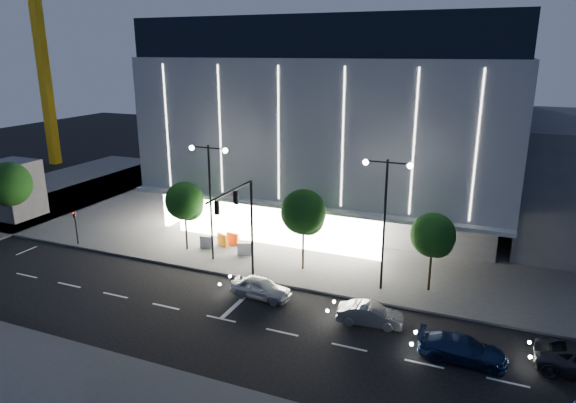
{
  "coord_description": "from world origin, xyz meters",
  "views": [
    {
      "loc": [
        16.4,
        -25.42,
        15.53
      ],
      "look_at": [
        2.61,
        7.49,
        5.0
      ],
      "focal_mm": 32.0,
      "sensor_mm": 36.0,
      "label": 1
    }
  ],
  "objects_px": {
    "car_lead": "(261,288)",
    "street_lamp_east": "(385,206)",
    "street_lamp_west": "(210,186)",
    "tree_mid": "(304,214)",
    "car_third": "(462,349)",
    "tree_right": "(433,237)",
    "barrier_a": "(223,240)",
    "car_second": "(370,315)",
    "barrier_b": "(207,242)",
    "tree_left": "(185,203)",
    "traffic_mast": "(242,215)",
    "ped_signal_far": "(76,224)",
    "tower_crane": "(42,11)",
    "barrier_c": "(232,239)",
    "barrier_d": "(244,249)"
  },
  "relations": [
    {
      "from": "traffic_mast",
      "to": "tower_crane",
      "type": "relative_size",
      "value": 0.22
    },
    {
      "from": "tree_mid",
      "to": "barrier_c",
      "type": "bearing_deg",
      "value": 162.31
    },
    {
      "from": "street_lamp_west",
      "to": "barrier_d",
      "type": "xyz_separation_m",
      "value": [
        1.81,
        1.71,
        -5.31
      ]
    },
    {
      "from": "street_lamp_east",
      "to": "tower_crane",
      "type": "height_order",
      "value": "tower_crane"
    },
    {
      "from": "ped_signal_far",
      "to": "car_second",
      "type": "distance_m",
      "value": 25.64
    },
    {
      "from": "ped_signal_far",
      "to": "car_third",
      "type": "distance_m",
      "value": 31.14
    },
    {
      "from": "tree_mid",
      "to": "car_second",
      "type": "xyz_separation_m",
      "value": [
        6.39,
        -5.69,
        -3.7
      ]
    },
    {
      "from": "car_lead",
      "to": "barrier_b",
      "type": "xyz_separation_m",
      "value": [
        -7.68,
        5.92,
        -0.04
      ]
    },
    {
      "from": "street_lamp_west",
      "to": "ped_signal_far",
      "type": "xyz_separation_m",
      "value": [
        -12.0,
        -1.5,
        -4.07
      ]
    },
    {
      "from": "street_lamp_west",
      "to": "car_third",
      "type": "height_order",
      "value": "street_lamp_west"
    },
    {
      "from": "tree_mid",
      "to": "car_third",
      "type": "bearing_deg",
      "value": -32.32
    },
    {
      "from": "traffic_mast",
      "to": "tree_mid",
      "type": "distance_m",
      "value": 4.82
    },
    {
      "from": "car_second",
      "to": "car_third",
      "type": "xyz_separation_m",
      "value": [
        5.32,
        -1.72,
        0.02
      ]
    },
    {
      "from": "street_lamp_west",
      "to": "tower_crane",
      "type": "distance_m",
      "value": 46.19
    },
    {
      "from": "car_lead",
      "to": "street_lamp_east",
      "type": "bearing_deg",
      "value": -56.79
    },
    {
      "from": "street_lamp_west",
      "to": "car_lead",
      "type": "distance_m",
      "value": 8.96
    },
    {
      "from": "tree_right",
      "to": "car_third",
      "type": "height_order",
      "value": "tree_right"
    },
    {
      "from": "tree_left",
      "to": "barrier_c",
      "type": "relative_size",
      "value": 5.2
    },
    {
      "from": "barrier_c",
      "to": "barrier_d",
      "type": "relative_size",
      "value": 1.0
    },
    {
      "from": "traffic_mast",
      "to": "car_third",
      "type": "relative_size",
      "value": 1.57
    },
    {
      "from": "tree_mid",
      "to": "car_third",
      "type": "height_order",
      "value": "tree_mid"
    },
    {
      "from": "barrier_a",
      "to": "street_lamp_west",
      "type": "bearing_deg",
      "value": -53.04
    },
    {
      "from": "street_lamp_west",
      "to": "street_lamp_east",
      "type": "distance_m",
      "value": 13.0
    },
    {
      "from": "tree_mid",
      "to": "barrier_c",
      "type": "relative_size",
      "value": 5.59
    },
    {
      "from": "car_second",
      "to": "tree_mid",
      "type": "bearing_deg",
      "value": 41.7
    },
    {
      "from": "traffic_mast",
      "to": "street_lamp_east",
      "type": "bearing_deg",
      "value": 16.48
    },
    {
      "from": "tree_right",
      "to": "street_lamp_east",
      "type": "bearing_deg",
      "value": -161.37
    },
    {
      "from": "traffic_mast",
      "to": "street_lamp_west",
      "type": "bearing_deg",
      "value": 146.35
    },
    {
      "from": "tree_left",
      "to": "car_lead",
      "type": "xyz_separation_m",
      "value": [
        8.97,
        -5.08,
        -3.34
      ]
    },
    {
      "from": "street_lamp_west",
      "to": "car_lead",
      "type": "xyz_separation_m",
      "value": [
        6.0,
        -4.06,
        -5.26
      ]
    },
    {
      "from": "street_lamp_west",
      "to": "barrier_b",
      "type": "height_order",
      "value": "street_lamp_west"
    },
    {
      "from": "traffic_mast",
      "to": "car_second",
      "type": "relative_size",
      "value": 1.85
    },
    {
      "from": "ped_signal_far",
      "to": "tree_right",
      "type": "height_order",
      "value": "tree_right"
    },
    {
      "from": "tree_mid",
      "to": "tree_left",
      "type": "bearing_deg",
      "value": -180.0
    },
    {
      "from": "street_lamp_west",
      "to": "barrier_c",
      "type": "bearing_deg",
      "value": 91.74
    },
    {
      "from": "traffic_mast",
      "to": "car_third",
      "type": "distance_m",
      "value": 15.82
    },
    {
      "from": "tree_right",
      "to": "barrier_a",
      "type": "bearing_deg",
      "value": 174.05
    },
    {
      "from": "tree_right",
      "to": "barrier_b",
      "type": "height_order",
      "value": "tree_right"
    },
    {
      "from": "street_lamp_east",
      "to": "tree_mid",
      "type": "relative_size",
      "value": 1.46
    },
    {
      "from": "car_lead",
      "to": "barrier_a",
      "type": "height_order",
      "value": "car_lead"
    },
    {
      "from": "barrier_b",
      "to": "car_second",
      "type": "bearing_deg",
      "value": -34.83
    },
    {
      "from": "tree_right",
      "to": "tree_left",
      "type": "bearing_deg",
      "value": 180.0
    },
    {
      "from": "barrier_a",
      "to": "car_second",
      "type": "bearing_deg",
      "value": -5.65
    },
    {
      "from": "car_second",
      "to": "barrier_a",
      "type": "height_order",
      "value": "car_second"
    },
    {
      "from": "street_lamp_east",
      "to": "barrier_d",
      "type": "bearing_deg",
      "value": 171.32
    },
    {
      "from": "street_lamp_west",
      "to": "tree_mid",
      "type": "bearing_deg",
      "value": 8.26
    },
    {
      "from": "tree_mid",
      "to": "barrier_b",
      "type": "relative_size",
      "value": 5.59
    },
    {
      "from": "tower_crane",
      "to": "tree_mid",
      "type": "xyz_separation_m",
      "value": [
        44.95,
        -20.98,
        -16.17
      ]
    },
    {
      "from": "street_lamp_west",
      "to": "ped_signal_far",
      "type": "bearing_deg",
      "value": -172.87
    },
    {
      "from": "ped_signal_far",
      "to": "traffic_mast",
      "type": "bearing_deg",
      "value": -4.15
    }
  ]
}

